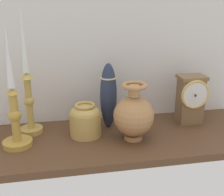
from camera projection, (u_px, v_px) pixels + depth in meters
The scene contains 8 objects.
ground_plane at pixel (118, 139), 105.11cm from camera, with size 100.00×36.00×2.40cm, color #523621.
back_wall at pixel (108, 34), 111.50cm from camera, with size 120.00×2.00×65.00cm, color silver.
mantel_clock at pixel (191, 99), 112.85cm from camera, with size 10.81×9.50×18.28cm.
candlestick_tall_left at pixel (28, 94), 102.95cm from camera, with size 7.91×7.91×43.38cm.
candlestick_tall_center at pixel (14, 113), 94.47cm from camera, with size 9.41×9.41×38.03cm.
brass_vase_bulbous at pixel (134, 115), 99.95cm from camera, with size 13.50×13.50×19.50cm.
brass_vase_jar at pixel (85, 119), 103.65cm from camera, with size 10.77×10.77×11.48cm.
tall_ceramic_vase at pixel (108, 96), 108.45cm from camera, with size 6.02×6.02×23.88cm.
Camera 1 is at (-19.79, -92.90, 46.06)cm, focal length 48.76 mm.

